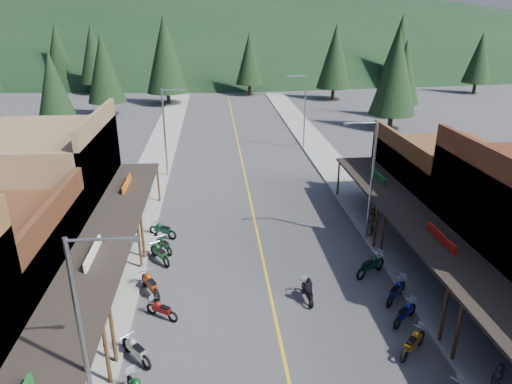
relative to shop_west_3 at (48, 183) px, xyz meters
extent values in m
plane|color=#38383A|center=(13.78, -11.30, -3.52)|extent=(220.00, 220.00, 0.00)
cube|color=gold|center=(13.78, 8.70, -3.51)|extent=(0.15, 90.00, 0.01)
cube|color=gray|center=(5.08, 8.70, -3.44)|extent=(3.40, 94.00, 0.15)
cube|color=gray|center=(22.48, 8.70, -3.44)|extent=(3.40, 94.00, 0.15)
cylinder|color=#472D19|center=(6.58, -14.70, -2.02)|extent=(0.16, 0.16, 3.00)
cube|color=#3F2111|center=(3.63, -9.60, -0.42)|extent=(0.30, 9.00, 6.20)
cube|color=black|center=(5.08, -9.60, -0.52)|extent=(3.20, 9.00, 0.18)
cylinder|color=#472D19|center=(6.58, -13.50, -2.02)|extent=(0.16, 0.16, 3.00)
cylinder|color=#472D19|center=(6.58, -5.70, -2.02)|extent=(0.16, 0.16, 3.00)
cube|color=silver|center=(5.08, -9.60, -0.32)|extent=(0.12, 3.00, 0.70)
cube|color=brown|center=(-0.22, 0.00, -0.02)|extent=(8.00, 10.20, 7.00)
cube|color=brown|center=(3.63, 0.00, 0.58)|extent=(0.30, 10.20, 8.20)
cube|color=black|center=(5.08, 0.00, -0.52)|extent=(3.20, 10.20, 0.18)
cylinder|color=#472D19|center=(6.58, -4.50, -2.02)|extent=(0.16, 0.16, 3.00)
cylinder|color=#472D19|center=(6.58, 4.50, -2.02)|extent=(0.16, 0.16, 3.00)
cube|color=#CC590C|center=(5.08, 0.00, -0.32)|extent=(0.12, 3.00, 0.70)
cylinder|color=#472D19|center=(20.98, -14.70, -2.02)|extent=(0.16, 0.16, 3.00)
cube|color=#562B19|center=(23.93, -9.60, 0.58)|extent=(0.30, 9.00, 8.20)
cube|color=black|center=(22.48, -9.60, -0.52)|extent=(3.20, 9.00, 0.18)
cylinder|color=#472D19|center=(20.98, -13.50, -2.02)|extent=(0.16, 0.16, 3.00)
cylinder|color=#472D19|center=(20.98, -5.70, -2.02)|extent=(0.16, 0.16, 3.00)
cube|color=#B2140F|center=(22.48, -9.60, -0.32)|extent=(0.12, 3.00, 0.70)
cube|color=#4C2D16|center=(27.78, 0.00, -1.02)|extent=(8.00, 10.20, 5.00)
cube|color=#4C2D16|center=(23.93, 0.00, -0.42)|extent=(0.30, 10.20, 6.20)
cube|color=black|center=(22.48, 0.00, -0.52)|extent=(3.20, 10.20, 0.18)
cylinder|color=#472D19|center=(20.98, -4.50, -2.02)|extent=(0.16, 0.16, 3.00)
cylinder|color=#472D19|center=(20.98, 4.50, -2.02)|extent=(0.16, 0.16, 3.00)
cube|color=#14591E|center=(22.48, 0.00, -0.32)|extent=(0.12, 3.00, 0.70)
cylinder|color=gray|center=(6.68, -17.30, 0.48)|extent=(0.16, 0.16, 8.00)
cylinder|color=gray|center=(7.68, -17.30, 4.38)|extent=(2.00, 0.10, 0.10)
cube|color=gray|center=(8.58, -17.30, 4.33)|extent=(0.35, 0.18, 0.12)
cylinder|color=gray|center=(6.68, 10.70, 0.48)|extent=(0.16, 0.16, 8.00)
cylinder|color=gray|center=(7.68, 10.70, 4.38)|extent=(2.00, 0.10, 0.10)
cube|color=gray|center=(8.58, 10.70, 4.33)|extent=(0.35, 0.18, 0.12)
cylinder|color=gray|center=(20.88, -3.30, 0.48)|extent=(0.16, 0.16, 8.00)
cylinder|color=gray|center=(19.88, -3.30, 4.38)|extent=(2.00, 0.10, 0.10)
cube|color=gray|center=(18.98, -3.30, 4.33)|extent=(0.35, 0.18, 0.12)
cylinder|color=gray|center=(20.88, 18.70, 0.48)|extent=(0.16, 0.16, 8.00)
cylinder|color=gray|center=(19.88, 18.70, 4.38)|extent=(2.00, 0.10, 0.10)
cube|color=gray|center=(18.98, 18.70, 4.33)|extent=(0.35, 0.18, 0.12)
ellipsoid|color=black|center=(13.78, 123.70, -3.52)|extent=(310.00, 140.00, 60.00)
cylinder|color=black|center=(-10.22, 58.70, -2.52)|extent=(0.60, 0.60, 2.00)
cone|color=black|center=(-10.22, 58.70, 3.73)|extent=(5.88, 5.88, 10.50)
cylinder|color=black|center=(3.78, 46.70, -2.52)|extent=(0.60, 0.60, 2.00)
cone|color=black|center=(3.78, 46.70, 4.48)|extent=(6.72, 6.72, 12.00)
cylinder|color=black|center=(17.78, 54.70, -2.52)|extent=(0.60, 0.60, 2.00)
cone|color=black|center=(17.78, 54.70, 2.98)|extent=(5.04, 5.04, 9.00)
cylinder|color=black|center=(31.78, 48.70, -2.52)|extent=(0.60, 0.60, 2.00)
cone|color=black|center=(31.78, 48.70, 3.73)|extent=(5.88, 5.88, 10.50)
cylinder|color=black|center=(47.78, 60.70, -2.52)|extent=(0.60, 0.60, 2.00)
cone|color=black|center=(47.78, 60.70, 4.48)|extent=(6.72, 6.72, 12.00)
cylinder|color=black|center=(59.78, 52.70, -2.52)|extent=(0.60, 0.60, 2.00)
cone|color=black|center=(59.78, 52.70, 2.98)|extent=(5.04, 5.04, 9.00)
cylinder|color=black|center=(-18.22, 64.70, -2.52)|extent=(0.60, 0.60, 2.00)
cone|color=black|center=(-18.22, 64.70, 3.73)|extent=(5.88, 5.88, 10.50)
cylinder|color=black|center=(-8.22, 28.70, -2.52)|extent=(0.60, 0.60, 2.00)
cone|color=black|center=(-8.22, 28.70, 2.48)|extent=(4.48, 4.48, 8.00)
cylinder|color=black|center=(37.78, 33.70, -2.52)|extent=(0.60, 0.60, 2.00)
cone|color=black|center=(37.78, 33.70, 2.88)|extent=(4.93, 4.93, 8.80)
cylinder|color=black|center=(-4.22, 38.70, -2.52)|extent=(0.60, 0.60, 2.00)
cone|color=black|center=(-4.22, 38.70, 3.28)|extent=(5.38, 5.38, 9.60)
cylinder|color=black|center=(33.78, 26.70, -2.52)|extent=(0.60, 0.60, 2.00)
cone|color=black|center=(33.78, 26.70, 3.68)|extent=(5.82, 5.82, 10.40)
imported|color=#231F2E|center=(21.52, -16.89, -2.57)|extent=(0.40, 0.59, 1.61)
imported|color=brown|center=(21.29, -2.77, -2.42)|extent=(1.05, 0.99, 1.89)
camera|label=1|loc=(11.10, -29.51, 10.52)|focal=32.00mm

